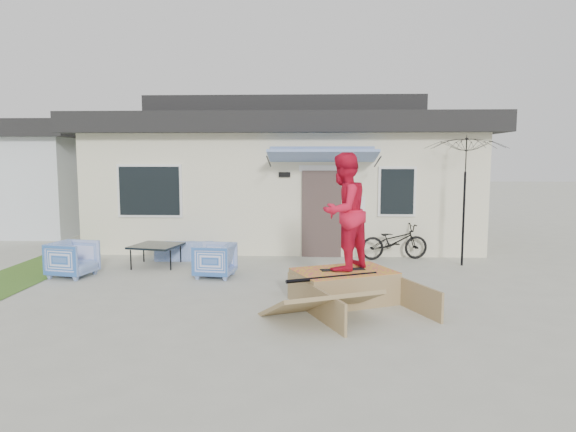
{
  "coord_description": "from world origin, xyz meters",
  "views": [
    {
      "loc": [
        0.72,
        -8.0,
        2.41
      ],
      "look_at": [
        0.3,
        1.8,
        1.3
      ],
      "focal_mm": 32.27,
      "sensor_mm": 36.0,
      "label": 1
    }
  ],
  "objects_px": {
    "patio_umbrella": "(465,188)",
    "skater": "(343,210)",
    "armchair_right": "(215,258)",
    "skateboard": "(343,269)",
    "armchair_left": "(73,257)",
    "coffee_table": "(157,255)",
    "skate_ramp": "(344,286)",
    "loveseat": "(190,246)",
    "bicycle": "(394,238)"
  },
  "relations": [
    {
      "from": "patio_umbrella",
      "to": "skater",
      "type": "distance_m",
      "value": 4.17
    },
    {
      "from": "armchair_right",
      "to": "skateboard",
      "type": "xyz_separation_m",
      "value": [
        2.48,
        -1.66,
        0.17
      ]
    },
    {
      "from": "armchair_left",
      "to": "coffee_table",
      "type": "height_order",
      "value": "armchair_left"
    },
    {
      "from": "armchair_right",
      "to": "skate_ramp",
      "type": "xyz_separation_m",
      "value": [
        2.5,
        -1.71,
        -0.12
      ]
    },
    {
      "from": "armchair_right",
      "to": "patio_umbrella",
      "type": "relative_size",
      "value": 0.34
    },
    {
      "from": "armchair_left",
      "to": "armchair_right",
      "type": "distance_m",
      "value": 2.89
    },
    {
      "from": "armchair_right",
      "to": "armchair_left",
      "type": "bearing_deg",
      "value": -80.69
    },
    {
      "from": "loveseat",
      "to": "armchair_right",
      "type": "distance_m",
      "value": 2.04
    },
    {
      "from": "loveseat",
      "to": "patio_umbrella",
      "type": "distance_m",
      "value": 6.45
    },
    {
      "from": "bicycle",
      "to": "skate_ramp",
      "type": "relative_size",
      "value": 0.78
    },
    {
      "from": "coffee_table",
      "to": "skateboard",
      "type": "relative_size",
      "value": 1.29
    },
    {
      "from": "bicycle",
      "to": "skater",
      "type": "height_order",
      "value": "skater"
    },
    {
      "from": "armchair_right",
      "to": "coffee_table",
      "type": "height_order",
      "value": "armchair_right"
    },
    {
      "from": "armchair_right",
      "to": "coffee_table",
      "type": "bearing_deg",
      "value": -116.81
    },
    {
      "from": "armchair_left",
      "to": "skater",
      "type": "relative_size",
      "value": 0.41
    },
    {
      "from": "coffee_table",
      "to": "skate_ramp",
      "type": "relative_size",
      "value": 0.46
    },
    {
      "from": "coffee_table",
      "to": "bicycle",
      "type": "height_order",
      "value": "bicycle"
    },
    {
      "from": "bicycle",
      "to": "patio_umbrella",
      "type": "distance_m",
      "value": 1.98
    },
    {
      "from": "armchair_right",
      "to": "patio_umbrella",
      "type": "distance_m",
      "value": 5.68
    },
    {
      "from": "armchair_left",
      "to": "skateboard",
      "type": "bearing_deg",
      "value": -93.95
    },
    {
      "from": "coffee_table",
      "to": "skateboard",
      "type": "distance_m",
      "value": 4.8
    },
    {
      "from": "skateboard",
      "to": "armchair_right",
      "type": "bearing_deg",
      "value": 132.82
    },
    {
      "from": "armchair_left",
      "to": "bicycle",
      "type": "xyz_separation_m",
      "value": [
        6.81,
        2.1,
        0.12
      ]
    },
    {
      "from": "skate_ramp",
      "to": "skater",
      "type": "height_order",
      "value": "skater"
    },
    {
      "from": "armchair_right",
      "to": "patio_umbrella",
      "type": "bearing_deg",
      "value": 111.69
    },
    {
      "from": "skater",
      "to": "armchair_left",
      "type": "bearing_deg",
      "value": -67.52
    },
    {
      "from": "armchair_right",
      "to": "coffee_table",
      "type": "relative_size",
      "value": 0.79
    },
    {
      "from": "loveseat",
      "to": "armchair_left",
      "type": "height_order",
      "value": "armchair_left"
    },
    {
      "from": "armchair_right",
      "to": "skater",
      "type": "height_order",
      "value": "skater"
    },
    {
      "from": "armchair_left",
      "to": "skateboard",
      "type": "distance_m",
      "value": 5.59
    },
    {
      "from": "bicycle",
      "to": "skateboard",
      "type": "height_order",
      "value": "bicycle"
    },
    {
      "from": "loveseat",
      "to": "bicycle",
      "type": "height_order",
      "value": "bicycle"
    },
    {
      "from": "patio_umbrella",
      "to": "skateboard",
      "type": "height_order",
      "value": "patio_umbrella"
    },
    {
      "from": "armchair_left",
      "to": "skateboard",
      "type": "height_order",
      "value": "armchair_left"
    },
    {
      "from": "bicycle",
      "to": "armchair_right",
      "type": "bearing_deg",
      "value": 106.7
    },
    {
      "from": "loveseat",
      "to": "patio_umbrella",
      "type": "xyz_separation_m",
      "value": [
        6.27,
        -0.45,
        1.44
      ]
    },
    {
      "from": "armchair_right",
      "to": "bicycle",
      "type": "distance_m",
      "value": 4.41
    },
    {
      "from": "patio_umbrella",
      "to": "skater",
      "type": "xyz_separation_m",
      "value": [
        -2.86,
        -3.02,
        -0.2
      ]
    },
    {
      "from": "bicycle",
      "to": "skateboard",
      "type": "relative_size",
      "value": 2.18
    },
    {
      "from": "skate_ramp",
      "to": "bicycle",
      "type": "bearing_deg",
      "value": 45.22
    },
    {
      "from": "coffee_table",
      "to": "skateboard",
      "type": "xyz_separation_m",
      "value": [
        3.98,
        -2.67,
        0.31
      ]
    },
    {
      "from": "loveseat",
      "to": "coffee_table",
      "type": "relative_size",
      "value": 1.62
    },
    {
      "from": "loveseat",
      "to": "skate_ramp",
      "type": "xyz_separation_m",
      "value": [
        3.43,
        -3.52,
        -0.04
      ]
    },
    {
      "from": "bicycle",
      "to": "skater",
      "type": "xyz_separation_m",
      "value": [
        -1.44,
        -3.66,
        1.03
      ]
    },
    {
      "from": "armchair_left",
      "to": "coffee_table",
      "type": "distance_m",
      "value": 1.79
    },
    {
      "from": "patio_umbrella",
      "to": "skate_ramp",
      "type": "bearing_deg",
      "value": -132.77
    },
    {
      "from": "coffee_table",
      "to": "skater",
      "type": "height_order",
      "value": "skater"
    },
    {
      "from": "coffee_table",
      "to": "bicycle",
      "type": "xyz_separation_m",
      "value": [
        5.42,
        0.98,
        0.28
      ]
    },
    {
      "from": "armchair_left",
      "to": "skate_ramp",
      "type": "relative_size",
      "value": 0.38
    },
    {
      "from": "armchair_right",
      "to": "coffee_table",
      "type": "distance_m",
      "value": 1.82
    }
  ]
}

